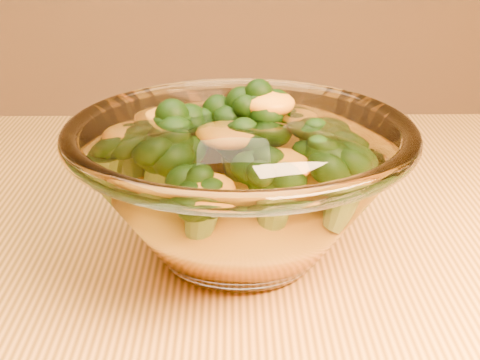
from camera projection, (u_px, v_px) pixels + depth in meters
glass_bowl at (240, 187)px, 0.44m from camera, size 0.23×0.23×0.10m
cheese_sauce at (240, 216)px, 0.45m from camera, size 0.13×0.13×0.04m
broccoli_heap at (235, 155)px, 0.45m from camera, size 0.17×0.14×0.08m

